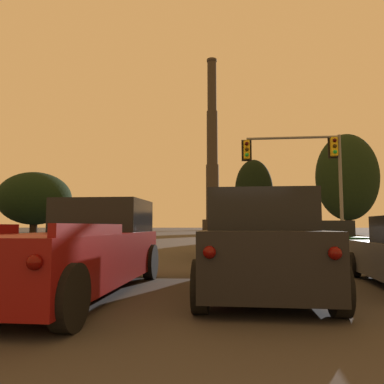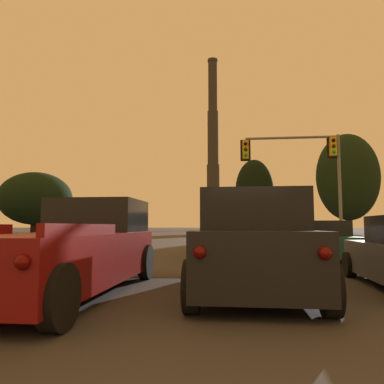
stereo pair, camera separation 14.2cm
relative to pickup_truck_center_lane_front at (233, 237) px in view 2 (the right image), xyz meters
The scene contains 10 objects.
pickup_truck_center_lane_front is the anchor object (origin of this frame).
sedan_right_lane_front 3.47m from the pickup_truck_center_lane_front, 17.51° to the right, with size 2.04×4.73×1.43m.
suv_center_lane_second 8.23m from the pickup_truck_center_lane_front, 87.34° to the right, with size 2.14×4.92×1.86m.
pickup_truck_left_lane_second 9.24m from the pickup_truck_center_lane_front, 108.99° to the right, with size 2.19×5.51×1.82m.
traffic_light_overhead_right 8.14m from the pickup_truck_center_lane_front, 54.66° to the left, with size 5.61×0.50×6.32m.
traffic_light_far_right 39.56m from the pickup_truck_center_lane_front, 81.36° to the left, with size 0.78×0.50×6.06m.
smokestack 98.41m from the pickup_truck_center_lane_front, 93.54° to the left, with size 6.13×6.13×52.76m.
treeline_center_right 52.73m from the pickup_truck_center_lane_front, 68.70° to the left, with size 10.07×9.07×16.58m.
treeline_right_mid 63.31m from the pickup_truck_center_lane_front, 126.02° to the left, with size 13.66×12.30×11.37m.
treeline_far_left 55.89m from the pickup_truck_center_lane_front, 85.88° to the left, with size 7.11×6.40×13.76m.
Camera 2 is at (-0.34, 0.48, 1.23)m, focal length 35.00 mm.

